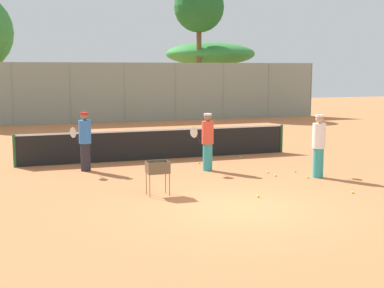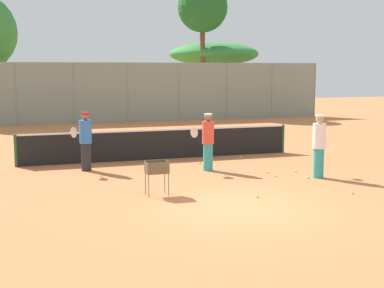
{
  "view_description": "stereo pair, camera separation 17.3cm",
  "coord_description": "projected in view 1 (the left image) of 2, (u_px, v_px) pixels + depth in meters",
  "views": [
    {
      "loc": [
        -4.91,
        -10.96,
        3.19
      ],
      "look_at": [
        0.07,
        3.64,
        1.0
      ],
      "focal_mm": 50.0,
      "sensor_mm": 36.0,
      "label": 1
    },
    {
      "loc": [
        -4.74,
        -11.01,
        3.19
      ],
      "look_at": [
        0.07,
        3.64,
        1.0
      ],
      "focal_mm": 50.0,
      "sensor_mm": 36.0,
      "label": 2
    }
  ],
  "objects": [
    {
      "name": "back_fence",
      "position": [
        98.0,
        93.0,
        31.27
      ],
      "size": [
        28.64,
        0.08,
        3.53
      ],
      "color": "gray",
      "rests_on": "ground_plane"
    },
    {
      "name": "player_red_cap",
      "position": [
        319.0,
        145.0,
        15.62
      ],
      "size": [
        0.51,
        0.89,
        1.85
      ],
      "rotation": [
        0.0,
        0.0,
        1.16
      ],
      "color": "teal",
      "rests_on": "ground_plane"
    },
    {
      "name": "tennis_ball_2",
      "position": [
        353.0,
        192.0,
        13.71
      ],
      "size": [
        0.07,
        0.07,
        0.07
      ],
      "primitive_type": "sphere",
      "color": "#D1E54C",
      "rests_on": "ground_plane"
    },
    {
      "name": "tennis_ball_6",
      "position": [
        308.0,
        177.0,
        15.63
      ],
      "size": [
        0.07,
        0.07,
        0.07
      ],
      "primitive_type": "sphere",
      "color": "#D1E54C",
      "rests_on": "ground_plane"
    },
    {
      "name": "player_yellow_shirt",
      "position": [
        85.0,
        141.0,
        16.61
      ],
      "size": [
        0.75,
        0.72,
        1.84
      ],
      "rotation": [
        0.0,
        0.0,
        3.9
      ],
      "color": "#26262D",
      "rests_on": "ground_plane"
    },
    {
      "name": "tennis_ball_1",
      "position": [
        268.0,
        172.0,
        16.35
      ],
      "size": [
        0.07,
        0.07,
        0.07
      ],
      "primitive_type": "sphere",
      "color": "#D1E54C",
      "rests_on": "ground_plane"
    },
    {
      "name": "tennis_ball_7",
      "position": [
        199.0,
        163.0,
        17.99
      ],
      "size": [
        0.07,
        0.07,
        0.07
      ],
      "primitive_type": "sphere",
      "color": "#D1E54C",
      "rests_on": "ground_plane"
    },
    {
      "name": "tree_3",
      "position": [
        199.0,
        8.0,
        35.74
      ],
      "size": [
        3.37,
        3.37,
        8.95
      ],
      "color": "brown",
      "rests_on": "ground_plane"
    },
    {
      "name": "player_white_outfit",
      "position": [
        207.0,
        141.0,
        16.68
      ],
      "size": [
        0.9,
        0.45,
        1.8
      ],
      "rotation": [
        0.0,
        0.0,
        3.48
      ],
      "color": "teal",
      "rests_on": "ground_plane"
    },
    {
      "name": "tennis_ball_3",
      "position": [
        240.0,
        157.0,
        19.18
      ],
      "size": [
        0.07,
        0.07,
        0.07
      ],
      "primitive_type": "sphere",
      "color": "#D1E54C",
      "rests_on": "ground_plane"
    },
    {
      "name": "ball_cart",
      "position": [
        158.0,
        170.0,
        13.45
      ],
      "size": [
        0.56,
        0.41,
        0.87
      ],
      "color": "brown",
      "rests_on": "ground_plane"
    },
    {
      "name": "tennis_net",
      "position": [
        159.0,
        144.0,
        18.82
      ],
      "size": [
        9.79,
        0.1,
        1.07
      ],
      "color": "#26592D",
      "rests_on": "ground_plane"
    },
    {
      "name": "ground_plane",
      "position": [
        240.0,
        208.0,
        12.28
      ],
      "size": [
        80.0,
        80.0,
        0.0
      ],
      "primitive_type": "plane",
      "color": "#C67242"
    },
    {
      "name": "tennis_ball_0",
      "position": [
        276.0,
        175.0,
        15.87
      ],
      "size": [
        0.07,
        0.07,
        0.07
      ],
      "primitive_type": "sphere",
      "color": "#D1E54C",
      "rests_on": "ground_plane"
    },
    {
      "name": "tennis_ball_5",
      "position": [
        258.0,
        196.0,
        13.31
      ],
      "size": [
        0.07,
        0.07,
        0.07
      ],
      "primitive_type": "sphere",
      "color": "#D1E54C",
      "rests_on": "ground_plane"
    },
    {
      "name": "tennis_ball_4",
      "position": [
        295.0,
        171.0,
        16.54
      ],
      "size": [
        0.07,
        0.07,
        0.07
      ],
      "primitive_type": "sphere",
      "color": "#D1E54C",
      "rests_on": "ground_plane"
    },
    {
      "name": "tree_0",
      "position": [
        210.0,
        54.0,
        39.01
      ],
      "size": [
        6.5,
        6.5,
        5.04
      ],
      "color": "brown",
      "rests_on": "ground_plane"
    }
  ]
}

